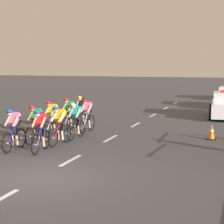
{
  "coord_description": "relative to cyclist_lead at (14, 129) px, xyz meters",
  "views": [
    {
      "loc": [
        5.35,
        -9.54,
        3.15
      ],
      "look_at": [
        0.01,
        6.28,
        1.1
      ],
      "focal_mm": 64.32,
      "sensor_mm": 36.0,
      "label": 1
    }
  ],
  "objects": [
    {
      "name": "cyclist_ninth",
      "position": [
        0.03,
        6.13,
        0.0
      ],
      "size": [
        0.45,
        1.72,
        1.56
      ],
      "color": "black",
      "rests_on": "ground"
    },
    {
      "name": "traffic_cone_mid",
      "position": [
        6.58,
        4.43,
        -0.48
      ],
      "size": [
        0.36,
        0.36,
        0.64
      ],
      "color": "black",
      "rests_on": "ground"
    },
    {
      "name": "cyclist_sixth",
      "position": [
        1.2,
        2.81,
        0.0
      ],
      "size": [
        0.42,
        1.72,
        1.56
      ],
      "color": "black",
      "rests_on": "ground"
    },
    {
      "name": "cyclist_eighth",
      "position": [
        1.03,
        4.44,
        0.0
      ],
      "size": [
        0.42,
        1.72,
        1.56
      ],
      "color": "black",
      "rests_on": "ground"
    },
    {
      "name": "cyclist_fifth",
      "position": [
        -0.07,
        3.12,
        0.0
      ],
      "size": [
        0.43,
        1.72,
        1.56
      ],
      "color": "black",
      "rests_on": "ground"
    },
    {
      "name": "cyclist_seventh",
      "position": [
        -0.02,
        4.74,
        0.0
      ],
      "size": [
        0.43,
        1.72,
        1.56
      ],
      "color": "black",
      "rests_on": "ground"
    },
    {
      "name": "cyclist_second",
      "position": [
        1.03,
        0.08,
        0.0
      ],
      "size": [
        0.45,
        1.72,
        1.56
      ],
      "color": "black",
      "rests_on": "ground"
    },
    {
      "name": "cyclist_lead",
      "position": [
        0.0,
        0.0,
        0.0
      ],
      "size": [
        0.43,
        1.72,
        1.56
      ],
      "color": "black",
      "rests_on": "ground"
    },
    {
      "name": "cyclist_third",
      "position": [
        0.09,
        1.42,
        0.0
      ],
      "size": [
        0.42,
        1.72,
        1.56
      ],
      "color": "black",
      "rests_on": "ground"
    },
    {
      "name": "ground_plane",
      "position": [
        2.55,
        -2.81,
        -0.79
      ],
      "size": [
        160.0,
        160.0,
        0.0
      ],
      "primitive_type": "plane",
      "color": "#424247"
    },
    {
      "name": "lane_markings_centre",
      "position": [
        2.55,
        7.28,
        -0.78
      ],
      "size": [
        0.14,
        25.6,
        0.01
      ],
      "color": "white",
      "rests_on": "ground"
    },
    {
      "name": "cyclist_fourth",
      "position": [
        1.12,
        1.44,
        0.0
      ],
      "size": [
        0.44,
        1.72,
        1.56
      ],
      "color": "black",
      "rests_on": "ground"
    }
  ]
}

